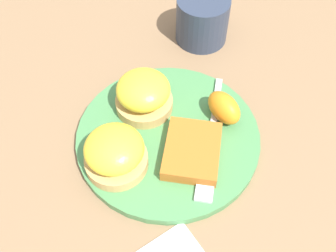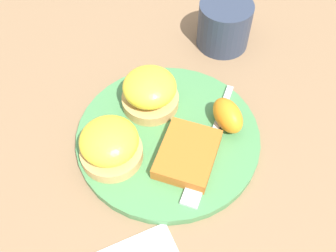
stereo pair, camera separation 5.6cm
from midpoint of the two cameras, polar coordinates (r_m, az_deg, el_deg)
ground_plane at (r=0.59m, az=2.72°, el=-2.13°), size 1.10×1.10×0.00m
plate at (r=0.58m, az=2.75°, el=-1.75°), size 0.27×0.27×0.01m
sandwich_benedict_left at (r=0.59m, az=0.08°, el=4.87°), size 0.09×0.09×0.06m
sandwich_benedict_right at (r=0.53m, az=-5.46°, el=-2.94°), size 0.09×0.09×0.06m
hashbrown_patty at (r=0.55m, az=5.79°, el=-4.27°), size 0.12×0.11×0.02m
orange_wedge at (r=0.58m, az=11.40°, el=1.33°), size 0.05×0.07×0.04m
fork at (r=0.56m, az=8.75°, el=-3.48°), size 0.21×0.11×0.00m
cup at (r=0.71m, az=10.53°, el=14.18°), size 0.12×0.09×0.08m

